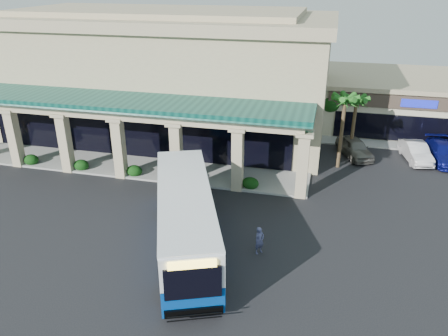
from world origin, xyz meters
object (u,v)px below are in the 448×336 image
(car_red, at_px, (444,153))
(transit_bus, at_px, (185,219))
(pedestrian, at_px, (259,240))
(car_white, at_px, (416,152))
(car_silver, at_px, (355,148))

(car_red, bearing_deg, transit_bus, -141.54)
(transit_bus, bearing_deg, pedestrian, -16.69)
(transit_bus, distance_m, car_white, 21.88)
(car_red, bearing_deg, pedestrian, -134.10)
(car_silver, relative_size, car_white, 1.00)
(car_silver, bearing_deg, car_white, -19.84)
(pedestrian, relative_size, car_red, 0.30)
(transit_bus, relative_size, car_silver, 2.75)
(car_silver, height_order, car_white, car_silver)
(pedestrian, bearing_deg, car_red, 3.41)
(car_red, bearing_deg, car_white, -177.43)
(car_silver, distance_m, car_white, 4.89)
(pedestrian, height_order, car_silver, pedestrian)
(car_white, bearing_deg, transit_bus, -142.17)
(transit_bus, bearing_deg, car_red, 23.46)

